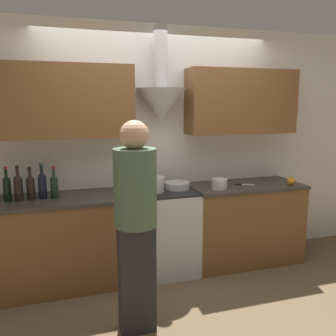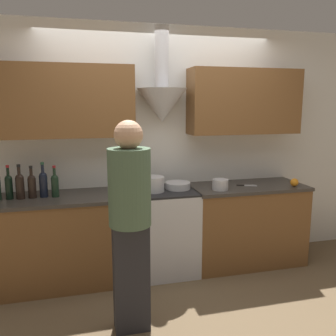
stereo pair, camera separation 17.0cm
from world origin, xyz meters
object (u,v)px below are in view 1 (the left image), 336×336
Objects in this scene: wine_bottle_3 at (31,186)px; orange_fruit at (291,181)px; wine_bottle_5 at (54,185)px; saucepan at (219,184)px; wine_bottle_1 at (7,187)px; mixing_bowl at (177,185)px; wine_bottle_2 at (18,186)px; wine_bottle_4 at (42,184)px; person_foreground_left at (136,218)px; stock_pot at (153,184)px; stove_range at (165,230)px.

wine_bottle_3 reaches higher than orange_fruit.
wine_bottle_5 is 1.84× the size of saucepan.
mixing_bowl is at bearing 0.19° from wine_bottle_1.
orange_fruit is 0.84m from saucepan.
orange_fruit is at bearing -9.17° from mixing_bowl.
wine_bottle_3 reaches higher than saucepan.
mixing_bowl is at bearing 0.89° from wine_bottle_2.
wine_bottle_4 is (0.21, 0.02, 0.00)m from wine_bottle_2.
wine_bottle_1 is at bearing -179.81° from mixing_bowl.
saucepan is (1.76, -0.14, -0.08)m from wine_bottle_4.
wine_bottle_1 is at bearing 176.10° from orange_fruit.
mixing_bowl is at bearing 170.83° from orange_fruit.
wine_bottle_1 is 1.37m from person_foreground_left.
wine_bottle_4 reaches higher than wine_bottle_1.
wine_bottle_5 is at bearing -2.89° from wine_bottle_3.
person_foreground_left reaches higher than stock_pot.
wine_bottle_5 reaches higher than saucepan.
mixing_bowl reaches higher than stove_range.
orange_fruit is at bearing -4.03° from wine_bottle_3.
stove_range is 1.23m from wine_bottle_5.
wine_bottle_3 is 0.91× the size of wine_bottle_4.
wine_bottle_4 is 1.17m from person_foreground_left.
person_foreground_left is (-0.50, -0.92, 0.47)m from stove_range.
orange_fruit is 0.05× the size of person_foreground_left.
saucepan is 0.10× the size of person_foreground_left.
stove_range is at bearing 0.20° from wine_bottle_5.
wine_bottle_2 reaches higher than stock_pot.
stock_pot is at bearing -169.00° from mixing_bowl.
saucepan is (2.07, -0.14, -0.08)m from wine_bottle_1.
stock_pot is 0.13× the size of person_foreground_left.
wine_bottle_3 is 1.45m from mixing_bowl.
wine_bottle_5 is at bearing -8.93° from wine_bottle_4.
person_foreground_left is at bearing -158.89° from orange_fruit.
wine_bottle_3 is at bearing -179.50° from mixing_bowl.
wine_bottle_3 reaches higher than stock_pot.
wine_bottle_4 is 1.34m from mixing_bowl.
mixing_bowl is at bearing 160.53° from saucepan.
wine_bottle_3 is at bearing 130.96° from person_foreground_left.
saucepan is (1.86, -0.14, -0.07)m from wine_bottle_3.
wine_bottle_5 is 3.51× the size of orange_fruit.
wine_bottle_1 is at bearing 169.29° from wine_bottle_2.
wine_bottle_5 is 1.24m from mixing_bowl.
wine_bottle_3 is at bearing -2.06° from wine_bottle_1.
stock_pot is 0.96m from person_foreground_left.
stock_pot is at bearing -166.13° from stove_range.
mixing_bowl is at bearing 55.60° from person_foreground_left.
wine_bottle_4 is (0.31, -0.00, 0.01)m from wine_bottle_1.
mixing_bowl is (1.65, 0.01, -0.10)m from wine_bottle_1.
person_foreground_left is at bearing -49.04° from wine_bottle_3.
mixing_bowl is (0.27, 0.05, -0.04)m from stock_pot.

